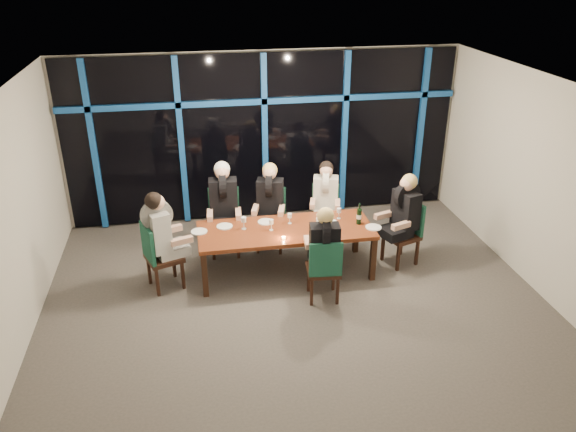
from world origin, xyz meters
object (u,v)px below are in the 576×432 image
Objects in this scene: diner_far_mid at (270,195)px; diner_end_left at (161,226)px; chair_far_right at (325,210)px; diner_far_left at (223,196)px; dining_table at (286,233)px; chair_far_left at (225,217)px; chair_end_left at (157,253)px; chair_end_right at (406,229)px; diner_near_mid at (324,240)px; wine_bottle at (359,216)px; chair_far_mid at (271,215)px; chair_near_mid at (324,267)px; water_pitcher at (333,226)px; diner_end_right at (404,207)px; diner_far_right at (326,191)px.

diner_far_mid is 0.98× the size of diner_end_left.
chair_far_right is 1.77m from diner_far_left.
chair_far_right is at bearing 9.54° from diner_far_left.
chair_far_right is at bearing 48.64° from dining_table.
chair_far_left is 1.10× the size of chair_far_right.
diner_far_mid is at bearing -82.49° from chair_end_left.
chair_end_right is 1.07× the size of diner_near_mid.
diner_end_left is at bearing -134.08° from diner_far_left.
wine_bottle reaches higher than chair_end_left.
diner_far_mid is at bearing -90.00° from chair_far_mid.
diner_far_left is (1.03, 0.89, 0.44)m from chair_end_left.
diner_end_left is at bearing -90.00° from chair_end_left.
dining_table is 2.66× the size of chair_near_mid.
chair_near_mid is 0.76m from water_pitcher.
diner_near_mid is (2.20, -0.71, -0.05)m from diner_end_left.
chair_near_mid is 0.99× the size of diner_end_right.
diner_end_right is at bearing -146.54° from diner_near_mid.
dining_table is 1.22m from chair_far_left.
water_pitcher is (-1.16, -0.20, -0.13)m from diner_end_right.
diner_far_right is (0.44, 1.75, 0.38)m from chair_near_mid.
chair_near_mid is 2.12m from diner_far_left.
chair_far_right is at bearing -88.50° from diner_end_left.
dining_table is 2.63× the size of diner_end_right.
diner_end_left is at bearing -177.59° from dining_table.
dining_table is at bearing -66.60° from diner_far_mid.
chair_near_mid is 0.97× the size of diner_end_left.
dining_table is at bearing -109.94° from diner_end_right.
diner_near_mid is (2.28, -0.68, 0.36)m from chair_end_left.
diner_far_right is 1.72m from diner_near_mid.
chair_far_right is 1.05m from diner_far_mid.
diner_end_left reaches higher than diner_far_right.
chair_far_left is 1.06× the size of diner_end_left.
diner_far_right reaches higher than chair_far_left.
chair_far_mid is 2.01m from diner_end_left.
diner_near_mid is at bearing -81.68° from chair_end_right.
diner_end_left is 5.60× the size of water_pitcher.
wine_bottle reaches higher than chair_far_mid.
diner_far_right is 1.35m from diner_end_right.
chair_far_left is at bearing -64.96° from diner_end_left.
diner_near_mid reaches higher than wine_bottle.
chair_far_right is at bearing 64.59° from water_pitcher.
chair_near_mid is (0.39, -0.87, -0.14)m from dining_table.
diner_far_right is at bearing 107.81° from wine_bottle.
diner_end_left is at bearing -179.24° from wine_bottle.
chair_end_right is at bearing -26.52° from chair_far_right.
chair_far_left reaches higher than chair_far_right.
chair_near_mid is at bearing 90.00° from diner_near_mid.
chair_far_right is at bearing 105.31° from wine_bottle.
diner_near_mid reaches higher than chair_near_mid.
chair_end_left reaches higher than chair_end_right.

